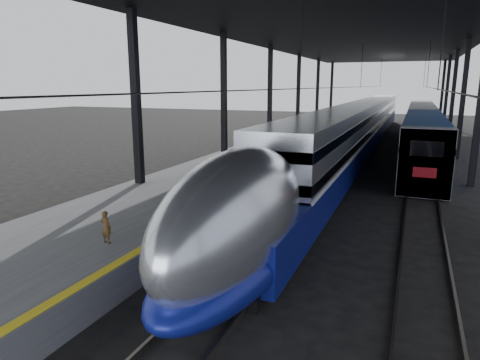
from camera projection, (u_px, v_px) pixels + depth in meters
The scene contains 8 objects.
ground at pixel (199, 257), 14.35m from camera, with size 160.00×160.00×0.00m, color black.
platform at pixel (277, 152), 33.61m from camera, with size 6.00×80.00×1.00m, color #4C4C4F.
yellow_strip at pixel (312, 147), 32.47m from camera, with size 0.30×80.00×0.01m, color gold.
rails at pixel (383, 164), 30.76m from camera, with size 6.52×80.00×0.16m.
canopy at pixel (354, 34), 29.76m from camera, with size 18.00×75.00×9.47m.
tgv_train at pixel (359, 129), 36.71m from camera, with size 2.87×65.20×4.11m.
second_train at pixel (421, 122), 45.75m from camera, with size 2.60×56.05×3.57m.
child at pixel (106, 227), 12.75m from camera, with size 0.36×0.24×1.00m, color #4A3418.
Camera 1 is at (6.32, -11.94, 5.64)m, focal length 32.00 mm.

